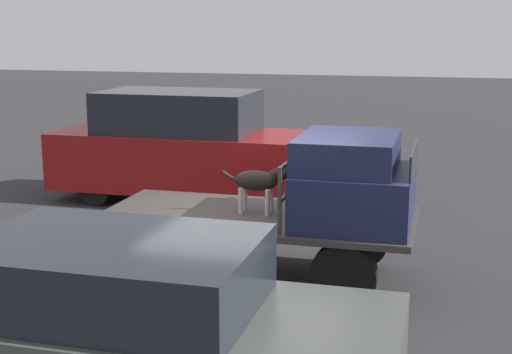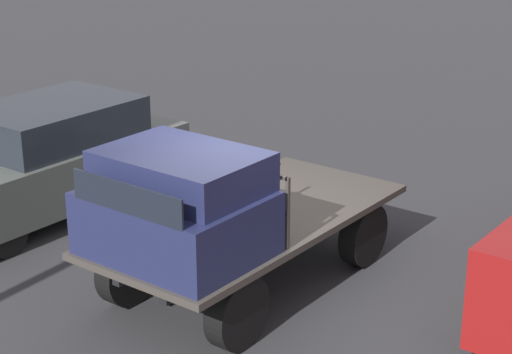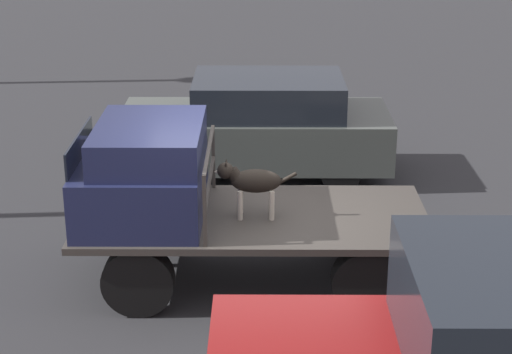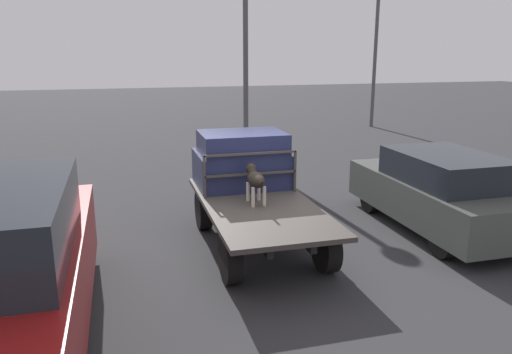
# 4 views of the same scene
# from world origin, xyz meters

# --- Properties ---
(ground_plane) EXTENTS (80.00, 80.00, 0.00)m
(ground_plane) POSITION_xyz_m (0.00, 0.00, 0.00)
(ground_plane) COLOR #2D2D30
(flatbed_truck) EXTENTS (4.01, 1.88, 0.85)m
(flatbed_truck) POSITION_xyz_m (0.00, 0.00, 0.61)
(flatbed_truck) COLOR black
(flatbed_truck) RESTS_ON ground
(truck_cab) EXTENTS (1.39, 1.76, 1.08)m
(truck_cab) POSITION_xyz_m (1.23, 0.00, 1.36)
(truck_cab) COLOR #1E2347
(truck_cab) RESTS_ON flatbed_truck
(truck_headboard) EXTENTS (0.04, 1.76, 0.80)m
(truck_headboard) POSITION_xyz_m (0.50, 0.00, 1.38)
(truck_headboard) COLOR #3D3833
(truck_headboard) RESTS_ON flatbed_truck
(dog) EXTENTS (0.94, 0.27, 0.68)m
(dog) POSITION_xyz_m (0.03, 0.05, 1.28)
(dog) COLOR beige
(dog) RESTS_ON flatbed_truck
(parked_sedan) EXTENTS (4.15, 1.78, 1.56)m
(parked_sedan) POSITION_xyz_m (-0.04, -3.67, 0.79)
(parked_sedan) COLOR black
(parked_sedan) RESTS_ON ground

